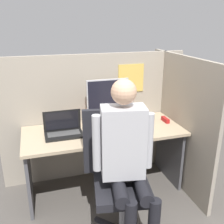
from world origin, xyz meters
The scene contains 13 objects.
ground_plane centered at (0.00, 0.00, 0.00)m, with size 12.00×12.00×0.00m, color #514C47.
cubicle_panel_back centered at (0.00, 0.70, 0.73)m, with size 2.13×0.05×1.45m.
cubicle_panel_right centered at (0.84, 0.27, 0.72)m, with size 0.04×1.31×1.45m.
desk centered at (0.00, 0.34, 0.55)m, with size 1.63×0.67×0.71m.
paper_box centered at (0.10, 0.52, 0.74)m, with size 0.36×0.24×0.06m.
monitor centered at (0.10, 0.52, 0.99)m, with size 0.46×0.20×0.43m.
laptop centered at (-0.41, 0.34, 0.76)m, with size 0.37×0.22×0.24m.
mouse centered at (-0.12, 0.27, 0.73)m, with size 0.07×0.05×0.03m.
stapler centered at (0.72, 0.36, 0.73)m, with size 0.04×0.13×0.04m.
carrot_toy centered at (-0.05, 0.15, 0.73)m, with size 0.04×0.14×0.04m.
office_chair centered at (-0.04, -0.22, 0.55)m, with size 0.55×0.60×1.08m.
person centered at (-0.01, -0.38, 0.80)m, with size 0.47×0.49×1.38m.
coffee_mug centered at (0.38, 0.53, 0.76)m, with size 0.07×0.07×0.09m.
Camera 1 is at (-0.64, -2.06, 1.79)m, focal length 42.00 mm.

